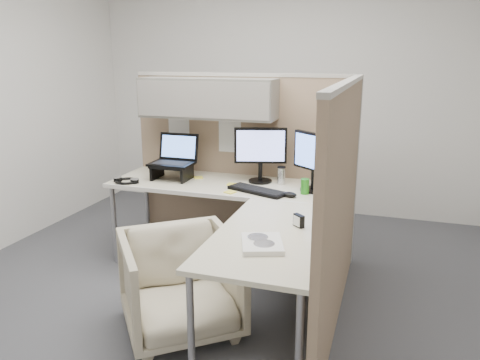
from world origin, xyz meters
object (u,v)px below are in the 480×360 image
(monitor_left, at_px, (261,150))
(desk, at_px, (238,205))
(office_chair, at_px, (181,279))
(keyboard, at_px, (257,191))

(monitor_left, bearing_deg, desk, -108.24)
(office_chair, bearing_deg, monitor_left, 42.51)
(office_chair, height_order, keyboard, keyboard)
(desk, bearing_deg, office_chair, -104.72)
(office_chair, distance_m, monitor_left, 1.38)
(monitor_left, bearing_deg, keyboard, -94.59)
(office_chair, relative_size, monitor_left, 1.58)
(monitor_left, xyz_separation_m, keyboard, (0.06, -0.30, -0.26))
(desk, distance_m, office_chair, 0.76)
(keyboard, bearing_deg, office_chair, -84.90)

